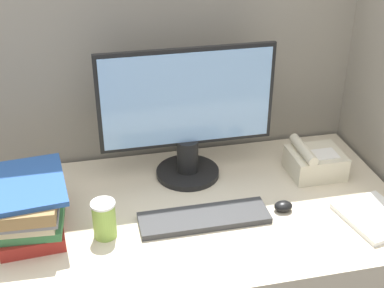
{
  "coord_description": "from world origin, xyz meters",
  "views": [
    {
      "loc": [
        -0.3,
        -1.01,
        1.79
      ],
      "look_at": [
        0.02,
        0.43,
        0.98
      ],
      "focal_mm": 50.0,
      "sensor_mm": 36.0,
      "label": 1
    }
  ],
  "objects": [
    {
      "name": "cubicle_panel_rear",
      "position": [
        0.0,
        0.81,
        0.88
      ],
      "size": [
        1.82,
        0.04,
        1.76
      ],
      "color": "gray",
      "rests_on": "ground_plane"
    },
    {
      "name": "monitor",
      "position": [
        0.04,
        0.6,
        0.99
      ],
      "size": [
        0.61,
        0.23,
        0.48
      ],
      "color": "black",
      "rests_on": "desk"
    },
    {
      "name": "keyboard",
      "position": [
        0.04,
        0.32,
        0.76
      ],
      "size": [
        0.41,
        0.12,
        0.02
      ],
      "color": "#333333",
      "rests_on": "desk"
    },
    {
      "name": "mouse",
      "position": [
        0.3,
        0.31,
        0.77
      ],
      "size": [
        0.06,
        0.05,
        0.03
      ],
      "color": "black",
      "rests_on": "desk"
    },
    {
      "name": "coffee_cup",
      "position": [
        -0.28,
        0.31,
        0.82
      ],
      "size": [
        0.07,
        0.07,
        0.12
      ],
      "color": "#8CB247",
      "rests_on": "desk"
    },
    {
      "name": "book_stack",
      "position": [
        -0.5,
        0.38,
        0.85
      ],
      "size": [
        0.26,
        0.32,
        0.17
      ],
      "color": "maroon",
      "rests_on": "desk"
    },
    {
      "name": "desk_telephone",
      "position": [
        0.49,
        0.51,
        0.8
      ],
      "size": [
        0.19,
        0.18,
        0.12
      ],
      "color": "beige",
      "rests_on": "desk"
    },
    {
      "name": "paper_pile",
      "position": [
        0.57,
        0.2,
        0.76
      ],
      "size": [
        0.22,
        0.25,
        0.02
      ],
      "color": "white",
      "rests_on": "desk"
    }
  ]
}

